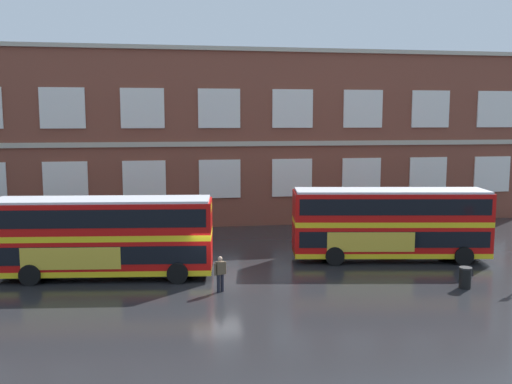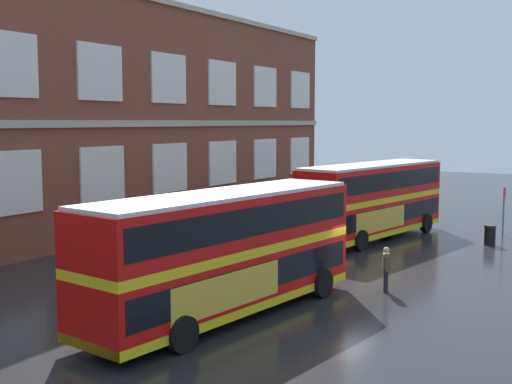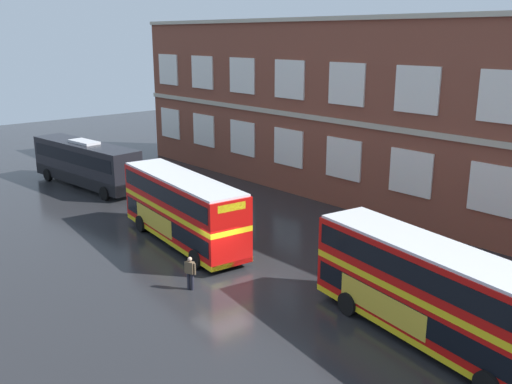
% 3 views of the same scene
% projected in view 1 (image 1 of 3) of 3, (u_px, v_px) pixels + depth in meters
% --- Properties ---
extents(ground_plane, '(120.00, 120.00, 0.00)m').
position_uv_depth(ground_plane, '(213.00, 270.00, 30.30)').
color(ground_plane, '#232326').
extents(brick_terminal_building, '(54.96, 8.19, 13.24)m').
position_uv_depth(brick_terminal_building, '(180.00, 139.00, 44.91)').
color(brick_terminal_building, brown).
rests_on(brick_terminal_building, ground).
extents(double_decker_near, '(11.23, 3.88, 4.07)m').
position_uv_depth(double_decker_near, '(103.00, 236.00, 28.61)').
color(double_decker_near, red).
rests_on(double_decker_near, ground).
extents(double_decker_middle, '(11.27, 4.30, 4.07)m').
position_uv_depth(double_decker_middle, '(390.00, 223.00, 32.22)').
color(double_decker_middle, red).
rests_on(double_decker_middle, ground).
extents(waiting_passenger, '(0.62, 0.38, 1.70)m').
position_uv_depth(waiting_passenger, '(220.00, 272.00, 26.33)').
color(waiting_passenger, black).
rests_on(waiting_passenger, ground).
extents(station_litter_bin, '(0.60, 0.60, 1.03)m').
position_uv_depth(station_litter_bin, '(465.00, 278.00, 26.94)').
color(station_litter_bin, black).
rests_on(station_litter_bin, ground).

